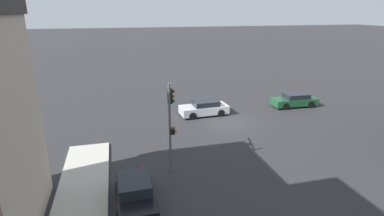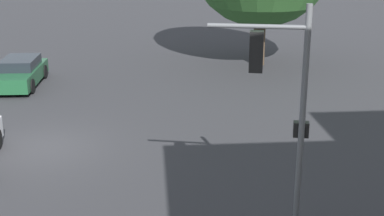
{
  "view_description": "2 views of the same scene",
  "coord_description": "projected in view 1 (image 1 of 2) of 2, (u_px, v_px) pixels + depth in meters",
  "views": [
    {
      "loc": [
        9.07,
        23.16,
        9.41
      ],
      "look_at": [
        3.8,
        2.77,
        2.48
      ],
      "focal_mm": 28.0,
      "sensor_mm": 36.0,
      "label": 1
    },
    {
      "loc": [
        17.33,
        3.84,
        6.84
      ],
      "look_at": [
        1.69,
        5.08,
        1.84
      ],
      "focal_mm": 50.0,
      "sensor_mm": 36.0,
      "label": 2
    }
  ],
  "objects": [
    {
      "name": "traffic_signal",
      "position": [
        171.0,
        113.0,
        17.65
      ],
      "size": [
        0.6,
        2.34,
        5.54
      ],
      "rotation": [
        0.0,
        0.0,
        2.92
      ],
      "color": "#515456",
      "rests_on": "ground_plane"
    },
    {
      "name": "crossing_car_1",
      "position": [
        204.0,
        108.0,
        27.92
      ],
      "size": [
        4.52,
        2.16,
        1.4
      ],
      "rotation": [
        0.0,
        0.0,
        0.05
      ],
      "color": "#B7B7BC",
      "rests_on": "ground_plane"
    },
    {
      "name": "fire_hydrant",
      "position": [
        143.0,
        173.0,
        17.18
      ],
      "size": [
        0.22,
        0.22,
        0.92
      ],
      "color": "red",
      "rests_on": "ground_plane"
    },
    {
      "name": "crossing_car_0",
      "position": [
        295.0,
        100.0,
        30.44
      ],
      "size": [
        4.58,
        1.98,
        1.34
      ],
      "rotation": [
        0.0,
        0.0,
        -0.03
      ],
      "color": "#194728",
      "rests_on": "ground_plane"
    },
    {
      "name": "parked_car_0",
      "position": [
        135.0,
        193.0,
        15.05
      ],
      "size": [
        1.95,
        4.08,
        1.38
      ],
      "rotation": [
        0.0,
        0.0,
        1.58
      ],
      "color": "black",
      "rests_on": "ground_plane"
    },
    {
      "name": "ground_plane",
      "position": [
        226.0,
        122.0,
        26.4
      ],
      "size": [
        300.0,
        300.0,
        0.0
      ],
      "primitive_type": "plane",
      "color": "#28282B"
    }
  ]
}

